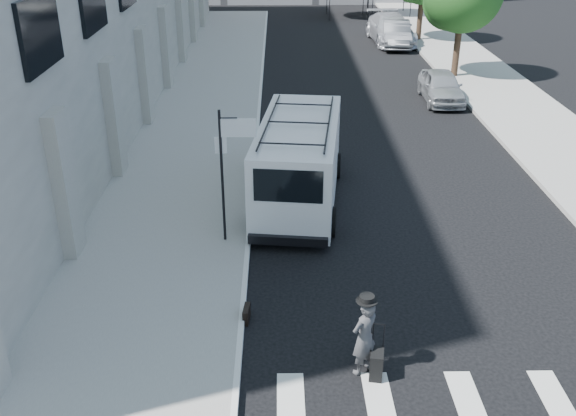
{
  "coord_description": "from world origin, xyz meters",
  "views": [
    {
      "loc": [
        -1.19,
        -11.52,
        8.23
      ],
      "look_at": [
        -0.97,
        2.67,
        1.3
      ],
      "focal_mm": 40.0,
      "sensor_mm": 36.0,
      "label": 1
    }
  ],
  "objects_px": {
    "suitcase": "(376,364)",
    "parked_car_c": "(390,29)",
    "parked_car_b": "(396,34)",
    "businessman": "(364,337)",
    "cargo_van": "(299,160)",
    "briefcase": "(247,314)",
    "parked_car_a": "(441,86)"
  },
  "relations": [
    {
      "from": "briefcase",
      "to": "parked_car_a",
      "type": "distance_m",
      "value": 18.06
    },
    {
      "from": "parked_car_a",
      "to": "parked_car_b",
      "type": "relative_size",
      "value": 0.87
    },
    {
      "from": "parked_car_b",
      "to": "parked_car_c",
      "type": "distance_m",
      "value": 1.21
    },
    {
      "from": "parked_car_b",
      "to": "businessman",
      "type": "bearing_deg",
      "value": -95.85
    },
    {
      "from": "businessman",
      "to": "parked_car_b",
      "type": "height_order",
      "value": "businessman"
    },
    {
      "from": "cargo_van",
      "to": "parked_car_b",
      "type": "distance_m",
      "value": 22.59
    },
    {
      "from": "businessman",
      "to": "parked_car_c",
      "type": "bearing_deg",
      "value": -135.74
    },
    {
      "from": "suitcase",
      "to": "parked_car_c",
      "type": "distance_m",
      "value": 31.17
    },
    {
      "from": "parked_car_c",
      "to": "businessman",
      "type": "bearing_deg",
      "value": -103.22
    },
    {
      "from": "businessman",
      "to": "briefcase",
      "type": "relative_size",
      "value": 3.67
    },
    {
      "from": "businessman",
      "to": "parked_car_b",
      "type": "distance_m",
      "value": 29.92
    },
    {
      "from": "businessman",
      "to": "suitcase",
      "type": "xyz_separation_m",
      "value": [
        0.24,
        -0.14,
        -0.51
      ]
    },
    {
      "from": "suitcase",
      "to": "briefcase",
      "type": "bearing_deg",
      "value": 154.52
    },
    {
      "from": "briefcase",
      "to": "suitcase",
      "type": "xyz_separation_m",
      "value": [
        2.53,
        -1.82,
        0.13
      ]
    },
    {
      "from": "businessman",
      "to": "parked_car_a",
      "type": "relative_size",
      "value": 0.41
    },
    {
      "from": "parked_car_a",
      "to": "parked_car_b",
      "type": "bearing_deg",
      "value": 91.84
    },
    {
      "from": "suitcase",
      "to": "parked_car_b",
      "type": "height_order",
      "value": "parked_car_b"
    },
    {
      "from": "parked_car_b",
      "to": "parked_car_c",
      "type": "bearing_deg",
      "value": 101.31
    },
    {
      "from": "suitcase",
      "to": "parked_car_b",
      "type": "relative_size",
      "value": 0.24
    },
    {
      "from": "businessman",
      "to": "parked_car_a",
      "type": "bearing_deg",
      "value": -143.13
    },
    {
      "from": "suitcase",
      "to": "cargo_van",
      "type": "xyz_separation_m",
      "value": [
        -1.21,
        7.92,
        0.97
      ]
    },
    {
      "from": "businessman",
      "to": "parked_car_b",
      "type": "xyz_separation_m",
      "value": [
        5.53,
        29.4,
        -0.06
      ]
    },
    {
      "from": "briefcase",
      "to": "cargo_van",
      "type": "distance_m",
      "value": 6.33
    },
    {
      "from": "briefcase",
      "to": "parked_car_b",
      "type": "bearing_deg",
      "value": 79.8
    },
    {
      "from": "businessman",
      "to": "cargo_van",
      "type": "bearing_deg",
      "value": -118.61
    },
    {
      "from": "cargo_van",
      "to": "suitcase",
      "type": "bearing_deg",
      "value": -74.37
    },
    {
      "from": "parked_car_c",
      "to": "parked_car_a",
      "type": "bearing_deg",
      "value": -92.24
    },
    {
      "from": "businessman",
      "to": "parked_car_b",
      "type": "relative_size",
      "value": 0.36
    },
    {
      "from": "suitcase",
      "to": "parked_car_b",
      "type": "bearing_deg",
      "value": 90.13
    },
    {
      "from": "briefcase",
      "to": "parked_car_c",
      "type": "height_order",
      "value": "parked_car_c"
    },
    {
      "from": "parked_car_a",
      "to": "parked_car_c",
      "type": "distance_m",
      "value": 12.69
    },
    {
      "from": "parked_car_b",
      "to": "parked_car_c",
      "type": "height_order",
      "value": "parked_car_c"
    }
  ]
}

